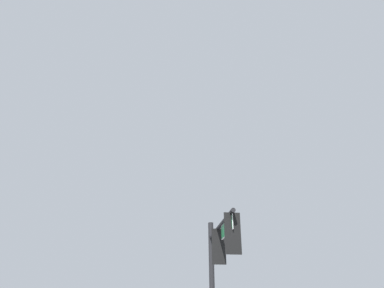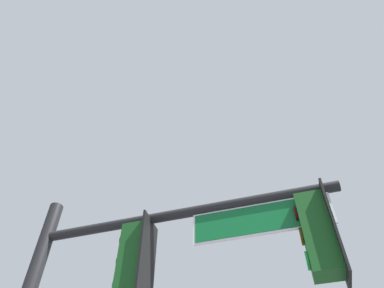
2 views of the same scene
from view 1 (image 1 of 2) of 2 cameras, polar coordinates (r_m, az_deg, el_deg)
signal_pole_near at (r=14.36m, az=4.15°, el=-17.01°), size 4.52×0.73×5.55m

